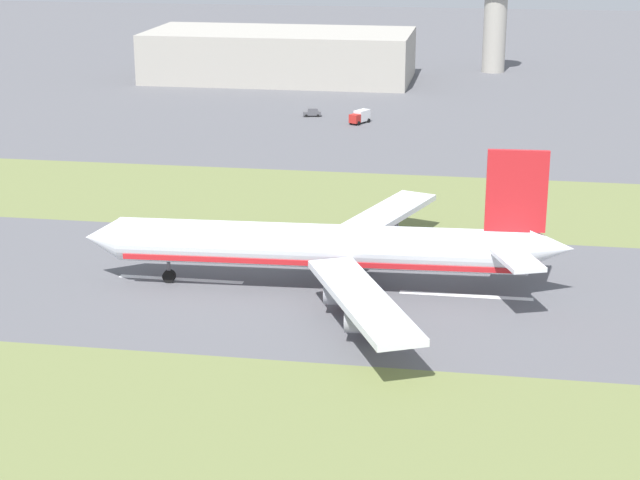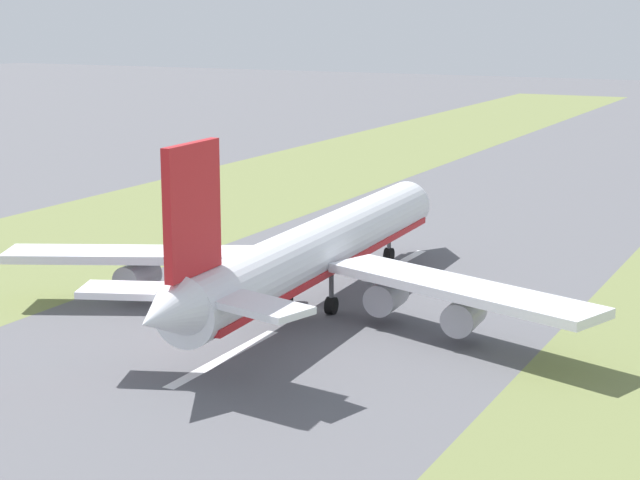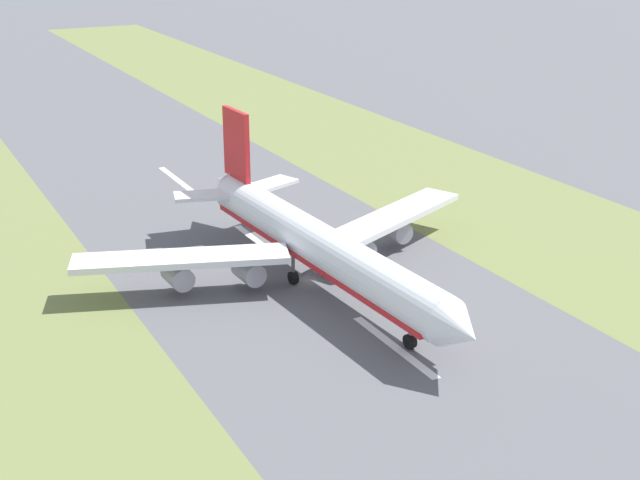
{
  "view_description": "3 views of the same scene",
  "coord_description": "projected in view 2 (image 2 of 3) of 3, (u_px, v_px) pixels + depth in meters",
  "views": [
    {
      "loc": [
        -136.87,
        -19.73,
        51.34
      ],
      "look_at": [
        -0.38,
        2.81,
        7.0
      ],
      "focal_mm": 60.0,
      "sensor_mm": 36.0,
      "label": 1
    },
    {
      "loc": [
        48.92,
        -95.66,
        30.74
      ],
      "look_at": [
        -0.38,
        2.81,
        7.0
      ],
      "focal_mm": 60.0,
      "sensor_mm": 36.0,
      "label": 2
    },
    {
      "loc": [
        52.49,
        103.77,
        49.55
      ],
      "look_at": [
        -0.38,
        2.81,
        7.0
      ],
      "focal_mm": 50.0,
      "sensor_mm": 36.0,
      "label": 3
    }
  ],
  "objects": [
    {
      "name": "ground_plane",
      "position": [
        311.0,
        311.0,
        111.51
      ],
      "size": [
        800.0,
        800.0,
        0.0
      ],
      "primitive_type": "plane",
      "color": "#56565B"
    },
    {
      "name": "airplane_main_jet",
      "position": [
        313.0,
        253.0,
        111.15
      ],
      "size": [
        64.06,
        67.19,
        20.2
      ],
      "color": "silver",
      "rests_on": "ground"
    },
    {
      "name": "centreline_dash_far",
      "position": [
        395.0,
        265.0,
        131.44
      ],
      "size": [
        1.2,
        18.0,
        0.01
      ],
      "primitive_type": "cube",
      "color": "silver",
      "rests_on": "ground"
    },
    {
      "name": "centreline_dash_mid",
      "position": [
        225.0,
        358.0,
        96.48
      ],
      "size": [
        1.2,
        18.0,
        0.01
      ],
      "primitive_type": "cube",
      "color": "silver",
      "rests_on": "ground"
    }
  ]
}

